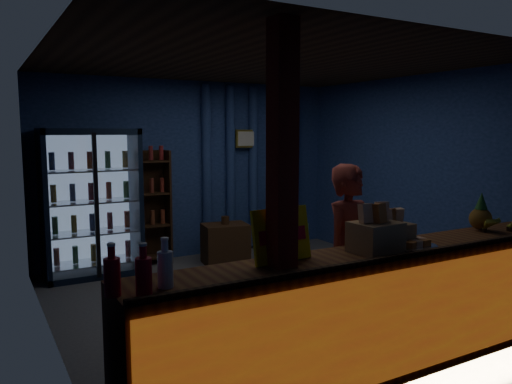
% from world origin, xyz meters
% --- Properties ---
extents(ground, '(4.60, 4.60, 0.00)m').
position_xyz_m(ground, '(0.00, 0.00, 0.00)').
color(ground, '#515154').
rests_on(ground, ground).
extents(room_walls, '(4.60, 4.60, 4.60)m').
position_xyz_m(room_walls, '(0.00, 0.00, 1.57)').
color(room_walls, navy).
rests_on(room_walls, ground).
extents(counter, '(4.40, 0.57, 0.99)m').
position_xyz_m(counter, '(0.00, -1.91, 0.48)').
color(counter, brown).
rests_on(counter, ground).
extents(support_post, '(0.16, 0.16, 2.60)m').
position_xyz_m(support_post, '(-1.05, -1.90, 1.30)').
color(support_post, maroon).
rests_on(support_post, ground).
extents(beverage_cooler, '(1.20, 0.62, 1.90)m').
position_xyz_m(beverage_cooler, '(-1.55, 1.92, 0.93)').
color(beverage_cooler, black).
rests_on(beverage_cooler, ground).
extents(bottle_shelf, '(0.50, 0.28, 1.60)m').
position_xyz_m(bottle_shelf, '(-0.70, 2.06, 0.79)').
color(bottle_shelf, '#3E2613').
rests_on(bottle_shelf, ground).
extents(curtain_folds, '(1.74, 0.14, 2.50)m').
position_xyz_m(curtain_folds, '(1.00, 2.14, 1.30)').
color(curtain_folds, navy).
rests_on(curtain_folds, room_walls).
extents(framed_picture, '(0.36, 0.04, 0.28)m').
position_xyz_m(framed_picture, '(0.85, 2.10, 1.75)').
color(framed_picture, gold).
rests_on(framed_picture, room_walls).
extents(shopkeeper, '(0.65, 0.50, 1.59)m').
position_xyz_m(shopkeeper, '(-0.05, -1.44, 0.80)').
color(shopkeeper, '#983529').
rests_on(shopkeeper, ground).
extents(green_chair, '(0.82, 0.82, 0.54)m').
position_xyz_m(green_chair, '(0.99, 1.25, 0.27)').
color(green_chair, '#5CB75B').
rests_on(green_chair, ground).
extents(side_table, '(0.68, 0.54, 0.68)m').
position_xyz_m(side_table, '(0.20, 1.53, 0.28)').
color(side_table, '#3E2613').
rests_on(side_table, ground).
extents(yellow_sign, '(0.49, 0.14, 0.38)m').
position_xyz_m(yellow_sign, '(-0.98, -1.79, 1.14)').
color(yellow_sign, yellow).
rests_on(yellow_sign, counter).
extents(soda_bottles, '(0.40, 0.17, 0.30)m').
position_xyz_m(soda_bottles, '(-2.05, -1.98, 1.07)').
color(soda_bottles, red).
rests_on(soda_bottles, counter).
extents(snack_box_left, '(0.37, 0.31, 0.38)m').
position_xyz_m(snack_box_left, '(-0.21, -1.91, 1.08)').
color(snack_box_left, '#A4784F').
rests_on(snack_box_left, counter).
extents(snack_box_centre, '(0.29, 0.24, 0.30)m').
position_xyz_m(snack_box_centre, '(0.07, -1.82, 1.05)').
color(snack_box_centre, '#A4784F').
rests_on(snack_box_centre, counter).
extents(pastry_tray, '(0.42, 0.42, 0.07)m').
position_xyz_m(pastry_tray, '(0.14, -1.94, 0.97)').
color(pastry_tray, silver).
rests_on(pastry_tray, counter).
extents(banana_bunches, '(0.71, 0.28, 0.16)m').
position_xyz_m(banana_bunches, '(1.44, -1.89, 1.03)').
color(banana_bunches, gold).
rests_on(banana_bunches, counter).
extents(pineapple, '(0.20, 0.20, 0.35)m').
position_xyz_m(pineapple, '(1.21, -1.78, 1.10)').
color(pineapple, brown).
rests_on(pineapple, counter).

